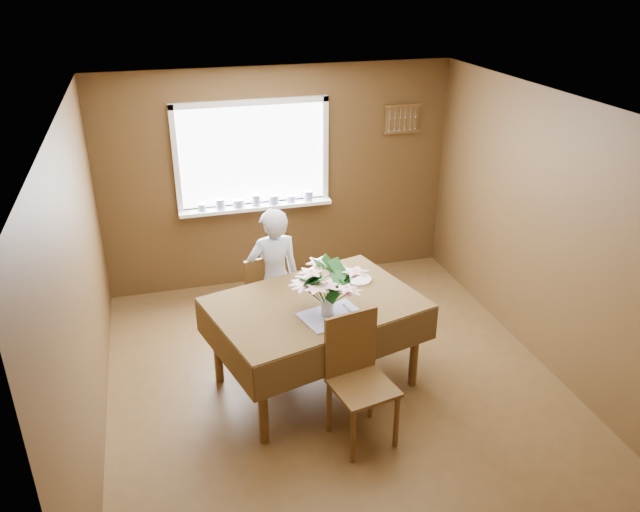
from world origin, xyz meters
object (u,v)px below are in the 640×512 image
object	(u,v)px
dining_table	(315,312)
chair_far	(262,293)
chair_near	(358,374)
seated_woman	(274,278)
flower_bouquet	(327,284)

from	to	relation	value
dining_table	chair_far	distance (m)	0.94
chair_far	chair_near	bearing A→B (deg)	95.48
chair_near	seated_woman	world-z (taller)	seated_woman
chair_far	flower_bouquet	distance (m)	1.29
dining_table	chair_near	bearing A→B (deg)	-93.58
chair_far	flower_bouquet	world-z (taller)	flower_bouquet
chair_near	seated_woman	bearing A→B (deg)	92.34
chair_far	chair_near	distance (m)	1.64
dining_table	chair_near	xyz separation A→B (m)	(0.14, -0.72, -0.17)
chair_near	flower_bouquet	distance (m)	0.76
chair_near	dining_table	bearing A→B (deg)	90.47
chair_far	dining_table	bearing A→B (deg)	99.43
seated_woman	flower_bouquet	world-z (taller)	seated_woman
chair_near	seated_woman	size ratio (longest dim) A/B	0.74
dining_table	chair_far	size ratio (longest dim) A/B	2.08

